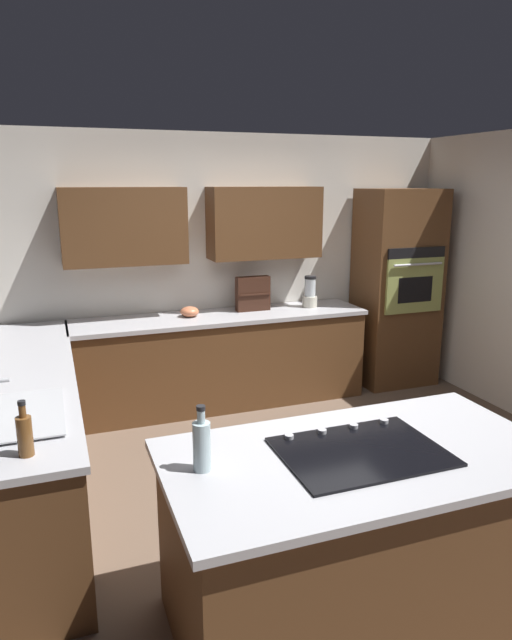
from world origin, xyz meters
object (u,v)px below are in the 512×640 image
object	(u,v)px
mixing_bowl	(190,312)
oil_bottle	(202,444)
sink_unit	(17,415)
dish_soap_bottle	(25,434)
wall_oven	(397,288)
cooktop	(361,451)
blender	(310,294)
spice_rack	(253,294)

from	to	relation	value
mixing_bowl	oil_bottle	distance (m)	2.95
sink_unit	dish_soap_bottle	bearing A→B (deg)	96.95
dish_soap_bottle	wall_oven	bearing A→B (deg)	-146.20
mixing_bowl	oil_bottle	bearing A→B (deg)	77.55
cooktop	oil_bottle	world-z (taller)	oil_bottle
blender	mixing_bowl	world-z (taller)	blender
dish_soap_bottle	cooktop	bearing A→B (deg)	161.05
dish_soap_bottle	mixing_bowl	bearing A→B (deg)	-119.07
dish_soap_bottle	spice_rack	bearing A→B (deg)	-128.85
spice_rack	cooktop	bearing A→B (deg)	79.83
wall_oven	mixing_bowl	xyz separation A→B (m)	(2.25, -0.04, -0.09)
oil_bottle	dish_soap_bottle	bearing A→B (deg)	-29.31
cooktop	mixing_bowl	distance (m)	2.97
spice_rack	dish_soap_bottle	world-z (taller)	spice_rack
mixing_bowl	oil_bottle	xyz separation A→B (m)	(0.64, 2.88, 0.07)
cooktop	spice_rack	bearing A→B (deg)	-100.17
spice_rack	dish_soap_bottle	bearing A→B (deg)	51.15
sink_unit	spice_rack	world-z (taller)	spice_rack
sink_unit	dish_soap_bottle	xyz separation A→B (m)	(-0.06, 0.48, 0.09)
spice_rack	blender	bearing A→B (deg)	175.84
wall_oven	oil_bottle	size ratio (longest dim) A/B	6.83
blender	mixing_bowl	size ratio (longest dim) A/B	1.80
blender	dish_soap_bottle	bearing A→B (deg)	43.24
blender	cooktop	bearing A→B (deg)	69.00
oil_bottle	mixing_bowl	bearing A→B (deg)	-102.45
cooktop	dish_soap_bottle	world-z (taller)	dish_soap_bottle
cooktop	oil_bottle	size ratio (longest dim) A/B	2.51
mixing_bowl	spice_rack	size ratio (longest dim) A/B	0.52
spice_rack	oil_bottle	world-z (taller)	spice_rack
blender	oil_bottle	world-z (taller)	blender
wall_oven	sink_unit	size ratio (longest dim) A/B	2.96
wall_oven	blender	xyz separation A→B (m)	(1.00, -0.04, -0.00)
spice_rack	oil_bottle	xyz separation A→B (m)	(1.29, 2.92, -0.05)
spice_rack	dish_soap_bottle	distance (m)	3.22
wall_oven	mixing_bowl	size ratio (longest dim) A/B	11.79
spice_rack	oil_bottle	bearing A→B (deg)	66.25
sink_unit	oil_bottle	size ratio (longest dim) A/B	2.31
wall_oven	spice_rack	world-z (taller)	wall_oven
cooktop	blender	xyz separation A→B (m)	(-1.14, -2.97, 0.13)
cooktop	blender	bearing A→B (deg)	-111.00
mixing_bowl	dish_soap_bottle	distance (m)	2.82
cooktop	mixing_bowl	xyz separation A→B (m)	(0.11, -2.97, 0.04)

